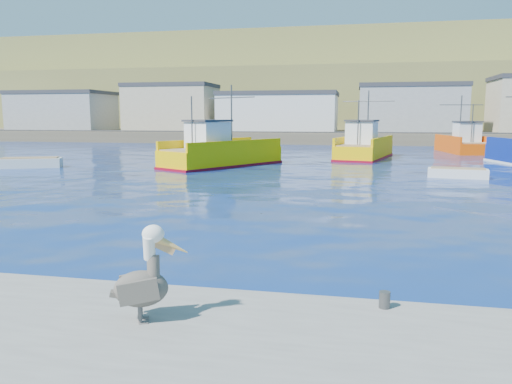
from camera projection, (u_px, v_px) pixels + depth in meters
ground at (257, 268)px, 12.87m from camera, size 260.00×260.00×0.00m
dock_bollards at (253, 290)px, 9.36m from camera, size 36.20×0.20×0.30m
far_shore at (349, 95)px, 117.31m from camera, size 200.00×81.00×24.00m
trawler_yellow_a at (220, 153)px, 39.42m from camera, size 8.46×11.13×6.45m
trawler_yellow_b at (364, 148)px, 46.72m from camera, size 5.77×10.87×6.39m
boat_orange at (463, 143)px, 53.89m from camera, size 4.68×9.20×6.15m
skiff_left at (31, 164)px, 38.23m from camera, size 4.71×3.19×0.97m
skiff_mid at (458, 174)px, 31.88m from camera, size 3.76×1.83×0.78m
pelican at (144, 280)px, 8.25m from camera, size 1.30×0.82×1.63m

